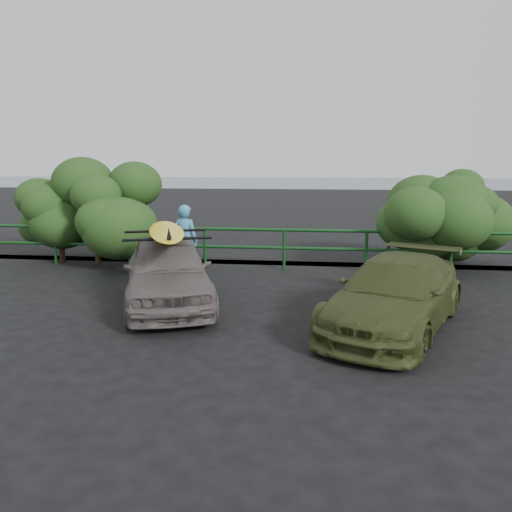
{
  "coord_description": "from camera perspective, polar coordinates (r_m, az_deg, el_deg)",
  "views": [
    {
      "loc": [
        1.68,
        -7.17,
        2.7
      ],
      "look_at": [
        0.68,
        1.66,
        0.98
      ],
      "focal_mm": 35.0,
      "sensor_mm": 36.0,
      "label": 1
    }
  ],
  "objects": [
    {
      "name": "man",
      "position": [
        11.85,
        -8.05,
        1.8
      ],
      "size": [
        0.7,
        0.55,
        1.68
      ],
      "primitive_type": "imported",
      "rotation": [
        0.0,
        0.0,
        2.88
      ],
      "color": "#408FC0",
      "rests_on": "ground"
    },
    {
      "name": "guardrail",
      "position": [
        12.48,
        -1.36,
        0.88
      ],
      "size": [
        14.0,
        0.08,
        1.04
      ],
      "primitive_type": null,
      "color": "#123F18",
      "rests_on": "ground"
    },
    {
      "name": "shrub_left",
      "position": [
        14.22,
        -20.74,
        4.41
      ],
      "size": [
        3.2,
        2.4,
        2.52
      ],
      "primitive_type": null,
      "color": "#25471A",
      "rests_on": "ground"
    },
    {
      "name": "sedan",
      "position": [
        9.51,
        -10.07,
        -1.65
      ],
      "size": [
        2.69,
        4.13,
        1.31
      ],
      "primitive_type": "imported",
      "rotation": [
        0.0,
        0.0,
        0.33
      ],
      "color": "#5F5654",
      "rests_on": "ground"
    },
    {
      "name": "shrub_right",
      "position": [
        13.18,
        21.09,
        3.94
      ],
      "size": [
        3.2,
        2.4,
        2.52
      ],
      "primitive_type": null,
      "color": "#25471A",
      "rests_on": "ground"
    },
    {
      "name": "olive_vehicle",
      "position": [
        8.37,
        15.63,
        -4.19
      ],
      "size": [
        3.1,
        4.25,
        1.14
      ],
      "primitive_type": "imported",
      "rotation": [
        0.0,
        0.0,
        -0.43
      ],
      "color": "#39411D",
      "rests_on": "ground"
    },
    {
      "name": "surfboard",
      "position": [
        9.38,
        -10.22,
        2.83
      ],
      "size": [
        1.56,
        3.05,
        0.09
      ],
      "primitive_type": "ellipsoid",
      "rotation": [
        0.0,
        0.0,
        0.33
      ],
      "color": "yellow",
      "rests_on": "roof_rack"
    },
    {
      "name": "roof_rack",
      "position": [
        9.39,
        -10.21,
        2.41
      ],
      "size": [
        1.81,
        1.52,
        0.05
      ],
      "primitive_type": null,
      "rotation": [
        0.0,
        0.0,
        0.33
      ],
      "color": "black",
      "rests_on": "sedan"
    },
    {
      "name": "ground",
      "position": [
        7.84,
        -6.39,
        -9.25
      ],
      "size": [
        80.0,
        80.0,
        0.0
      ],
      "primitive_type": "plane",
      "color": "black"
    },
    {
      "name": "ocean",
      "position": [
        67.25,
        5.11,
        8.59
      ],
      "size": [
        200.0,
        200.0,
        0.0
      ],
      "primitive_type": "plane",
      "color": "#515C64",
      "rests_on": "ground"
    }
  ]
}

